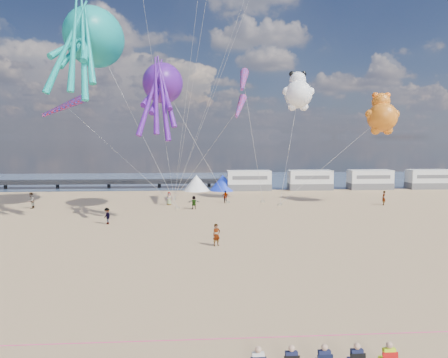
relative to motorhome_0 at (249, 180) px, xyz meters
The scene contains 29 objects.
ground 40.48m from the motorhome_0, 98.53° to the right, with size 120.00×120.00×0.00m, color tan.
water 16.22m from the motorhome_0, 111.80° to the left, with size 120.00×120.00×0.00m, color #3A4F70.
pier 34.24m from the motorhome_0, behind, with size 60.00×3.00×0.50m, color black.
motorhome_0 is the anchor object (origin of this frame).
motorhome_1 9.50m from the motorhome_0, ahead, with size 6.60×2.50×3.00m, color silver.
motorhome_2 19.00m from the motorhome_0, ahead, with size 6.60×2.50×3.00m, color silver.
motorhome_3 28.50m from the motorhome_0, ahead, with size 6.60×2.50×3.00m, color silver.
tent_white 8.01m from the motorhome_0, behind, with size 4.00×4.00×2.40m, color white.
tent_blue 4.01m from the motorhome_0, behind, with size 4.00×4.00×2.40m, color #1933CC.
rope_line 45.42m from the motorhome_0, 97.59° to the right, with size 0.03×0.03×34.00m, color #F2338C.
standing_person 31.80m from the motorhome_0, 101.50° to the right, with size 0.61×0.40×1.67m, color tan.
beachgoer_0 16.97m from the motorhome_0, 131.35° to the right, with size 0.57×0.37×1.57m, color #7F6659.
beachgoer_1 30.22m from the motorhome_0, 151.90° to the right, with size 0.90×0.58×1.83m, color #7F6659.
beachgoer_2 28.18m from the motorhome_0, 125.08° to the right, with size 0.75×0.58×1.54m, color #7F6659.
beachgoer_3 12.61m from the motorhome_0, 110.32° to the right, with size 0.99×0.57×1.53m, color #7F6659.
beachgoer_4 17.74m from the motorhome_0, 117.58° to the right, with size 0.89×0.37×1.52m, color #7F6659.
beachgoer_5 20.41m from the motorhome_0, 45.22° to the right, with size 1.58×0.50×1.71m, color #7F6659.
sandbag_a 18.52m from the motorhome_0, 122.92° to the right, with size 0.50×0.35×0.22m, color gray.
sandbag_b 12.73m from the motorhome_0, 108.74° to the right, with size 0.50×0.35×0.22m, color gray.
sandbag_c 14.26m from the motorhome_0, 82.14° to the right, with size 0.50×0.35×0.22m, color gray.
sandbag_d 11.67m from the motorhome_0, 88.49° to the right, with size 0.50×0.35×0.22m, color gray.
sandbag_e 14.07m from the motorhome_0, 140.71° to the right, with size 0.50×0.35×0.22m, color gray.
kite_octopus_teal 29.82m from the motorhome_0, 139.25° to the right, with size 4.77×11.13×12.72m, color #139F96, non-canonical shape.
kite_octopus_purple 23.69m from the motorhome_0, 124.17° to the right, with size 3.99×9.30×10.63m, color #51158F, non-canonical shape.
kite_panda 17.46m from the motorhome_0, 70.36° to the right, with size 4.01×3.77×5.66m, color white, non-canonical shape.
kite_teddy_orange 21.93m from the motorhome_0, 46.83° to the right, with size 4.15×3.90×5.86m, color orange, non-canonical shape.
windsock_left 27.88m from the motorhome_0, 154.20° to the right, with size 1.10×7.53×7.53m, color red, non-canonical shape.
windsock_mid 20.54m from the motorhome_0, 99.61° to the right, with size 1.00×6.16×6.16m, color red, non-canonical shape.
windsock_right 18.49m from the motorhome_0, 101.08° to the right, with size 0.90×5.13×5.13m, color red, non-canonical shape.
Camera 1 is at (-1.61, -20.23, 8.08)m, focal length 32.00 mm.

